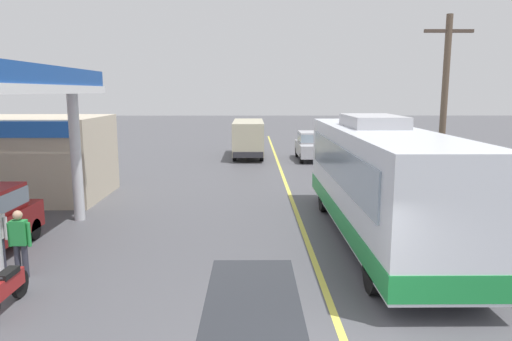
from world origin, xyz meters
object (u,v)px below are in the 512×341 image
Objects in this scene: coach_bus_main at (379,183)px; car_trailing_behind_bus at (311,144)px; motorcycle_parked_forecourt at (5,289)px; pedestrian_near_pump at (20,240)px; minibus_opposing_lane at (248,135)px.

coach_bus_main reaches higher than car_trailing_behind_bus.
car_trailing_behind_bus is at bearing 67.31° from motorcycle_parked_forecourt.
car_trailing_behind_bus is (8.90, 21.28, 0.57)m from motorcycle_parked_forecourt.
car_trailing_behind_bus is (0.05, 16.66, -0.71)m from coach_bus_main.
car_trailing_behind_bus is at bearing 64.44° from pedestrian_near_pump.
motorcycle_parked_forecourt is at bearing -112.69° from car_trailing_behind_bus.
coach_bus_main is at bearing 27.57° from motorcycle_parked_forecourt.
motorcycle_parked_forecourt is 23.07m from car_trailing_behind_bus.
motorcycle_parked_forecourt is 1.81m from pedestrian_near_pump.
coach_bus_main is 18.51m from minibus_opposing_lane.
pedestrian_near_pump is 21.73m from car_trailing_behind_bus.
coach_bus_main is 16.68m from car_trailing_behind_bus.
pedestrian_near_pump is at bearing 106.00° from motorcycle_parked_forecourt.
minibus_opposing_lane is 21.67m from pedestrian_near_pump.
pedestrian_near_pump is 0.40× the size of car_trailing_behind_bus.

